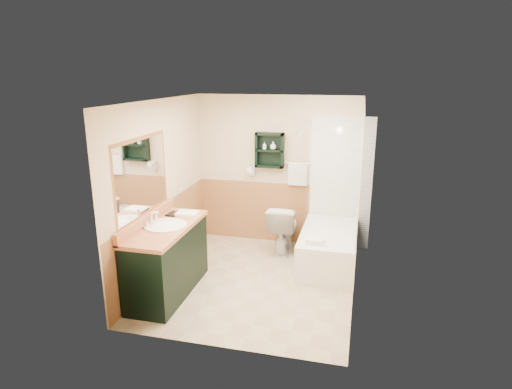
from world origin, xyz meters
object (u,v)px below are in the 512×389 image
at_px(hair_dryer, 252,171).
at_px(vanity_book, 168,207).
at_px(soap_bottle_a, 264,147).
at_px(toilet, 284,228).
at_px(bathtub, 328,247).
at_px(soap_bottle_b, 273,146).
at_px(wall_shelf, 270,150).
at_px(vanity, 167,260).

xyz_separation_m(hair_dryer, vanity_book, (-0.76, -1.55, -0.19)).
xyz_separation_m(vanity_book, soap_bottle_a, (0.98, 1.52, 0.58)).
bearing_deg(toilet, bathtub, 155.43).
relative_size(hair_dryer, toilet, 0.31).
bearing_deg(hair_dryer, soap_bottle_a, -7.87).
height_order(toilet, soap_bottle_b, soap_bottle_b).
distance_m(wall_shelf, toilet, 1.24).
bearing_deg(bathtub, toilet, 155.02).
bearing_deg(soap_bottle_b, bathtub, -32.84).
height_order(wall_shelf, bathtub, wall_shelf).
xyz_separation_m(bathtub, toilet, (-0.73, 0.34, 0.12)).
xyz_separation_m(vanity_book, soap_bottle_b, (1.12, 1.52, 0.61)).
height_order(soap_bottle_a, soap_bottle_b, soap_bottle_b).
bearing_deg(toilet, vanity, 54.93).
relative_size(toilet, soap_bottle_a, 6.74).
xyz_separation_m(hair_dryer, soap_bottle_a, (0.22, -0.03, 0.39)).
distance_m(vanity, soap_bottle_a, 2.41).
height_order(hair_dryer, soap_bottle_b, soap_bottle_b).
bearing_deg(wall_shelf, vanity_book, -124.87).
distance_m(soap_bottle_a, soap_bottle_b, 0.14).
bearing_deg(vanity, soap_bottle_a, 67.46).
relative_size(vanity_book, soap_bottle_b, 1.65).
distance_m(wall_shelf, bathtub, 1.76).
relative_size(bathtub, vanity_book, 7.33).
xyz_separation_m(bathtub, soap_bottle_a, (-1.11, 0.62, 1.33)).
height_order(vanity, soap_bottle_b, soap_bottle_b).
height_order(wall_shelf, toilet, wall_shelf).
height_order(bathtub, vanity_book, vanity_book).
xyz_separation_m(bathtub, vanity_book, (-2.08, -0.89, 0.75)).
relative_size(vanity_book, soap_bottle_a, 1.79).
distance_m(hair_dryer, soap_bottle_a, 0.45).
xyz_separation_m(hair_dryer, vanity, (-0.59, -1.99, -0.75)).
distance_m(vanity, bathtub, 2.34).
bearing_deg(toilet, hair_dryer, -27.47).
xyz_separation_m(wall_shelf, hair_dryer, (-0.30, 0.02, -0.35)).
relative_size(wall_shelf, hair_dryer, 2.29).
relative_size(bathtub, soap_bottle_a, 13.15).
bearing_deg(toilet, soap_bottle_a, -36.55).
bearing_deg(vanity, toilet, 54.52).
xyz_separation_m(toilet, soap_bottle_a, (-0.38, 0.29, 1.21)).
distance_m(hair_dryer, soap_bottle_b, 0.55).
bearing_deg(bathtub, wall_shelf, 148.43).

